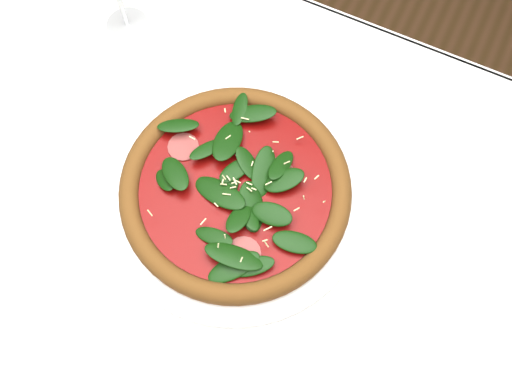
% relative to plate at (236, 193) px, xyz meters
% --- Properties ---
extents(ground, '(6.00, 6.00, 0.00)m').
position_rel_plate_xyz_m(ground, '(-0.03, -0.02, -0.76)').
color(ground, brown).
rests_on(ground, ground).
extents(dining_table, '(1.21, 0.81, 0.75)m').
position_rel_plate_xyz_m(dining_table, '(-0.03, -0.02, -0.11)').
color(dining_table, white).
rests_on(dining_table, ground).
extents(plate, '(0.39, 0.39, 0.02)m').
position_rel_plate_xyz_m(plate, '(0.00, 0.00, 0.00)').
color(plate, white).
rests_on(plate, dining_table).
extents(pizza, '(0.37, 0.37, 0.04)m').
position_rel_plate_xyz_m(pizza, '(0.00, -0.00, 0.02)').
color(pizza, '#925823').
rests_on(pizza, plate).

